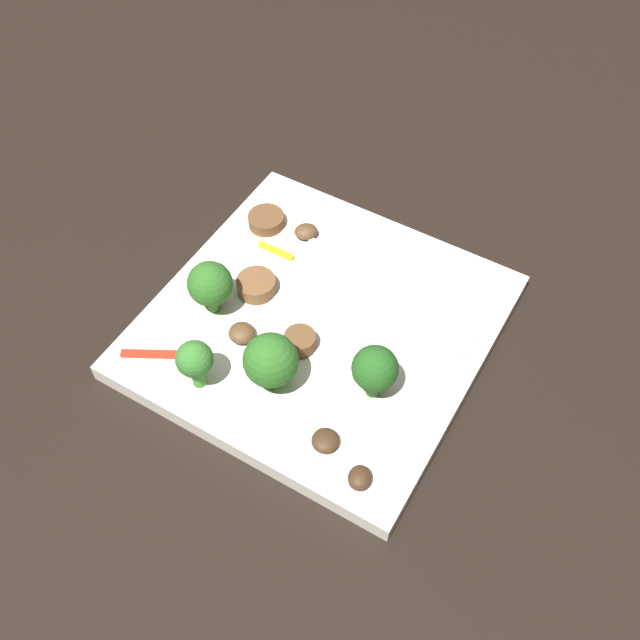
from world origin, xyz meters
The scene contains 16 objects.
ground_plane centered at (0.00, 0.00, 0.00)m, with size 1.40×1.40×0.00m, color black.
plate centered at (0.00, 0.00, 0.01)m, with size 0.27×0.27×0.02m, color white.
fork centered at (0.05, 0.05, 0.02)m, with size 0.18×0.05×0.00m.
broccoli_floret_0 centered at (0.07, -0.04, 0.05)m, with size 0.04×0.04×0.05m.
broccoli_floret_1 centered at (-0.05, -0.10, 0.05)m, with size 0.03×0.03×0.05m.
broccoli_floret_2 centered at (0.00, -0.07, 0.05)m, with size 0.04×0.04×0.06m.
broccoli_floret_3 centered at (-0.08, -0.04, 0.05)m, with size 0.04×0.04×0.05m.
sausage_slice_0 centered at (-0.10, 0.07, 0.02)m, with size 0.03×0.03×0.01m, color brown.
sausage_slice_1 centered at (-0.06, 0.00, 0.02)m, with size 0.03×0.03×0.01m, color brown.
sausage_slice_2 centered at (0.00, -0.03, 0.02)m, with size 0.03×0.03×0.02m, color brown.
mushroom_0 centered at (-0.05, -0.05, 0.02)m, with size 0.02×0.02×0.01m, color brown.
mushroom_1 centered at (0.06, -0.10, 0.02)m, with size 0.02×0.02×0.01m, color #422B19.
mushroom_2 centered at (-0.06, 0.08, 0.02)m, with size 0.02×0.02×0.01m, color brown.
mushroom_3 centered at (0.10, -0.11, 0.02)m, with size 0.02×0.02×0.01m, color #422B19.
pepper_strip_1 centered at (-0.07, 0.05, 0.02)m, with size 0.04×0.00×0.00m, color yellow.
pepper_strip_2 centered at (-0.10, -0.10, 0.02)m, with size 0.05×0.01×0.00m, color red.
Camera 1 is at (0.19, -0.33, 0.52)m, focal length 41.72 mm.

